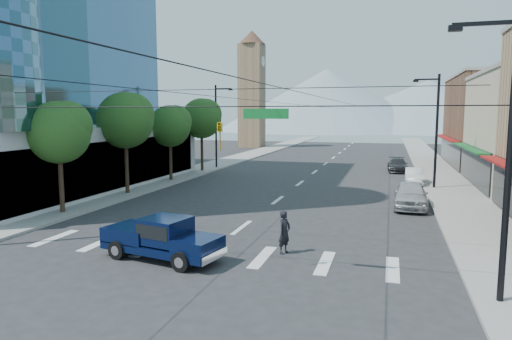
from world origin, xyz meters
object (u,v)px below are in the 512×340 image
object	(u,v)px
pedestrian	(284,232)
parked_car_near	(410,195)
pickup_truck	(161,237)
parked_car_mid	(414,176)
parked_car_far	(398,165)

from	to	relation	value
pedestrian	parked_car_near	distance (m)	12.81
pedestrian	pickup_truck	bearing A→B (deg)	137.58
pickup_truck	parked_car_mid	distance (m)	26.29
pickup_truck	parked_car_near	distance (m)	17.11
pickup_truck	parked_car_mid	xyz separation A→B (m)	(10.93, 23.90, -0.21)
pedestrian	parked_car_mid	size ratio (longest dim) A/B	0.44
parked_car_far	pedestrian	bearing A→B (deg)	-101.75
parked_car_near	parked_car_far	world-z (taller)	parked_car_near
parked_car_mid	parked_car_far	bearing A→B (deg)	99.74
pickup_truck	parked_car_mid	world-z (taller)	pickup_truck
parked_car_near	parked_car_mid	size ratio (longest dim) A/B	1.18
parked_car_near	parked_car_far	bearing A→B (deg)	93.00
parked_car_near	parked_car_far	xyz separation A→B (m)	(-0.54, 18.90, -0.17)
parked_car_near	parked_car_mid	distance (m)	10.21
pickup_truck	pedestrian	xyz separation A→B (m)	(4.67, 2.18, 0.01)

